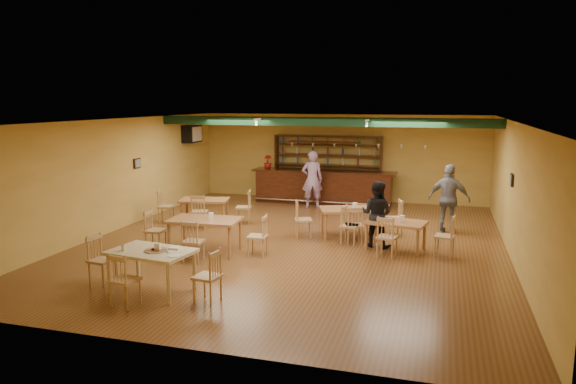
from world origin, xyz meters
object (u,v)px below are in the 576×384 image
(near_table, at_px, (152,271))
(patron_right_a, at_px, (377,214))
(dining_table_a, at_px, (205,211))
(bar_counter, at_px, (323,187))
(dining_table_b, at_px, (349,222))
(patron_bar, at_px, (312,179))
(dining_table_d, at_px, (395,235))
(dining_table_c, at_px, (205,236))

(near_table, relative_size, patron_right_a, 0.92)
(patron_right_a, bearing_deg, dining_table_a, 0.80)
(bar_counter, distance_m, near_table, 9.31)
(dining_table_b, bearing_deg, patron_right_a, -64.98)
(dining_table_b, distance_m, patron_right_a, 1.21)
(patron_bar, xyz_separation_m, patron_right_a, (2.59, -4.15, -0.14))
(dining_table_d, distance_m, near_table, 5.77)
(patron_bar, distance_m, patron_right_a, 4.89)
(patron_bar, bearing_deg, bar_counter, -121.57)
(dining_table_d, relative_size, patron_right_a, 0.86)
(bar_counter, bearing_deg, dining_table_a, -125.22)
(dining_table_a, bearing_deg, near_table, -87.75)
(patron_bar, bearing_deg, dining_table_c, 60.50)
(dining_table_d, xyz_separation_m, patron_bar, (-3.06, 4.29, 0.60))
(dining_table_c, xyz_separation_m, dining_table_d, (4.19, 1.49, -0.06))
(bar_counter, relative_size, patron_right_a, 3.06)
(dining_table_d, bearing_deg, patron_bar, 136.69)
(dining_table_a, bearing_deg, dining_table_b, -18.44)
(dining_table_b, distance_m, near_table, 5.77)
(dining_table_a, relative_size, dining_table_c, 0.85)
(bar_counter, bearing_deg, patron_right_a, -64.24)
(dining_table_b, relative_size, dining_table_d, 1.07)
(dining_table_b, height_order, patron_bar, patron_bar)
(patron_right_a, bearing_deg, bar_counter, -50.08)
(dining_table_b, height_order, dining_table_c, dining_table_c)
(dining_table_b, xyz_separation_m, patron_bar, (-1.79, 3.35, 0.57))
(bar_counter, xyz_separation_m, dining_table_c, (-1.32, -6.61, -0.17))
(dining_table_a, bearing_deg, patron_bar, 36.97)
(bar_counter, relative_size, patron_bar, 2.60)
(dining_table_c, bearing_deg, bar_counter, 75.08)
(dining_table_b, bearing_deg, near_table, -138.62)
(dining_table_a, relative_size, patron_right_a, 0.85)
(dining_table_b, distance_m, patron_bar, 3.84)
(dining_table_b, xyz_separation_m, dining_table_c, (-2.92, -2.43, 0.03))
(dining_table_a, height_order, patron_right_a, patron_right_a)
(dining_table_a, distance_m, near_table, 5.67)
(dining_table_a, relative_size, dining_table_b, 0.93)
(dining_table_a, relative_size, near_table, 0.92)
(bar_counter, bearing_deg, dining_table_c, -101.30)
(dining_table_c, distance_m, patron_bar, 5.92)
(bar_counter, xyz_separation_m, dining_table_d, (2.87, -5.12, -0.22))
(dining_table_c, height_order, patron_bar, patron_bar)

